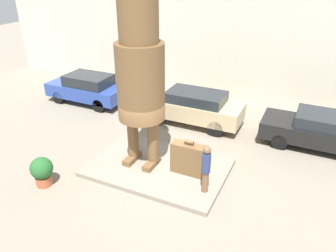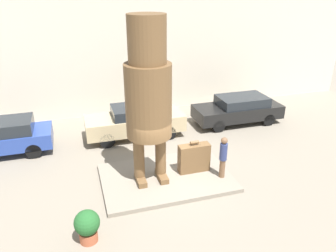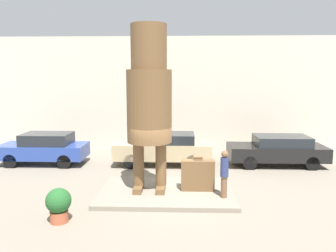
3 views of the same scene
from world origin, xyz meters
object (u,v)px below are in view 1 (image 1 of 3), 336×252
giant_suitcase (188,159)px  parked_car_blue (87,88)px  parked_car_tan (192,106)px  planter_pot (42,170)px  parked_car_black (323,130)px  statue_figure (140,71)px  tourist (206,167)px

giant_suitcase → parked_car_blue: parked_car_blue is taller
parked_car_tan → planter_pot: bearing=66.9°
parked_car_black → planter_pot: (-8.32, -6.64, -0.22)m
statue_figure → parked_car_tan: 4.90m
parked_car_blue → parked_car_black: bearing=-179.2°
planter_pot → giant_suitcase: bearing=30.7°
statue_figure → parked_car_black: bearing=35.4°
parked_car_blue → planter_pot: size_ratio=4.03×
statue_figure → parked_car_black: size_ratio=1.28×
giant_suitcase → planter_pot: size_ratio=1.25×
parked_car_tan → tourist: bearing=116.1°
giant_suitcase → tourist: bearing=-39.7°
tourist → parked_car_tan: tourist is taller
tourist → parked_car_black: 5.82m
statue_figure → parked_car_blue: bearing=144.4°
parked_car_tan → parked_car_black: (5.54, 0.12, -0.07)m
giant_suitcase → tourist: 1.18m
tourist → parked_car_tan: size_ratio=0.35×
parked_car_blue → parked_car_tan: bearing=-179.6°
parked_car_black → planter_pot: parked_car_black is taller
parked_car_blue → parked_car_tan: (5.88, 0.04, 0.03)m
parked_car_blue → parked_car_tan: 5.88m
parked_car_black → planter_pot: size_ratio=4.45×
tourist → parked_car_black: size_ratio=0.36×
giant_suitcase → parked_car_blue: size_ratio=0.31×
statue_figure → parked_car_blue: statue_figure is taller
statue_figure → parked_car_tan: size_ratio=1.26×
statue_figure → parked_car_blue: size_ratio=1.41×
tourist → parked_car_black: (3.23, 4.84, -0.28)m
parked_car_black → giant_suitcase: bearing=45.2°
parked_car_blue → statue_figure: bearing=144.4°
tourist → planter_pot: 5.43m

